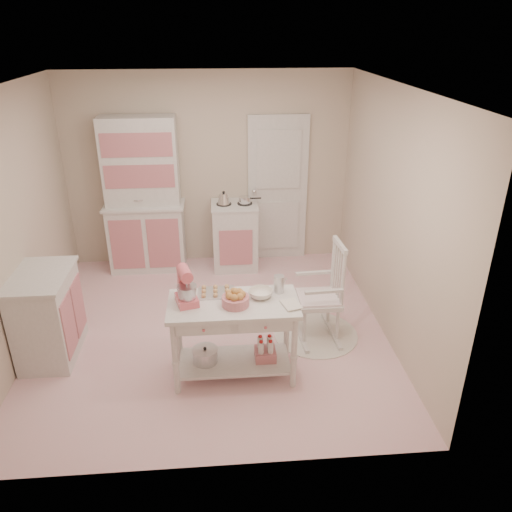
{
  "coord_description": "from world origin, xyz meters",
  "views": [
    {
      "loc": [
        0.1,
        -4.73,
        3.13
      ],
      "look_at": [
        0.47,
        -0.28,
        1.03
      ],
      "focal_mm": 35.0,
      "sensor_mm": 36.0,
      "label": 1
    }
  ],
  "objects_px": {
    "rocking_chair": "(318,291)",
    "bread_basket": "(236,301)",
    "stand_mixer": "(186,287)",
    "hutch": "(143,196)",
    "base_cabinet": "(48,315)",
    "work_table": "(234,339)",
    "stove": "(235,235)"
  },
  "relations": [
    {
      "from": "hutch",
      "to": "work_table",
      "type": "height_order",
      "value": "hutch"
    },
    {
      "from": "hutch",
      "to": "stove",
      "type": "bearing_deg",
      "value": -2.39
    },
    {
      "from": "rocking_chair",
      "to": "bread_basket",
      "type": "bearing_deg",
      "value": -148.38
    },
    {
      "from": "base_cabinet",
      "to": "bread_basket",
      "type": "bearing_deg",
      "value": -15.66
    },
    {
      "from": "work_table",
      "to": "bread_basket",
      "type": "bearing_deg",
      "value": -68.2
    },
    {
      "from": "base_cabinet",
      "to": "stand_mixer",
      "type": "bearing_deg",
      "value": -17.62
    },
    {
      "from": "rocking_chair",
      "to": "work_table",
      "type": "bearing_deg",
      "value": -151.13
    },
    {
      "from": "hutch",
      "to": "bread_basket",
      "type": "relative_size",
      "value": 8.32
    },
    {
      "from": "hutch",
      "to": "bread_basket",
      "type": "distance_m",
      "value": 2.73
    },
    {
      "from": "hutch",
      "to": "base_cabinet",
      "type": "xyz_separation_m",
      "value": [
        -0.77,
        -1.96,
        -0.58
      ]
    },
    {
      "from": "work_table",
      "to": "stand_mixer",
      "type": "relative_size",
      "value": 3.53
    },
    {
      "from": "base_cabinet",
      "to": "work_table",
      "type": "xyz_separation_m",
      "value": [
        1.85,
        -0.47,
        -0.06
      ]
    },
    {
      "from": "base_cabinet",
      "to": "work_table",
      "type": "distance_m",
      "value": 1.91
    },
    {
      "from": "rocking_chair",
      "to": "stand_mixer",
      "type": "relative_size",
      "value": 3.24
    },
    {
      "from": "stove",
      "to": "stand_mixer",
      "type": "height_order",
      "value": "stand_mixer"
    },
    {
      "from": "bread_basket",
      "to": "stove",
      "type": "bearing_deg",
      "value": 87.75
    },
    {
      "from": "base_cabinet",
      "to": "bread_basket",
      "type": "relative_size",
      "value": 3.68
    },
    {
      "from": "hutch",
      "to": "rocking_chair",
      "type": "xyz_separation_m",
      "value": [
        2.0,
        -1.85,
        -0.49
      ]
    },
    {
      "from": "base_cabinet",
      "to": "bread_basket",
      "type": "distance_m",
      "value": 1.98
    },
    {
      "from": "hutch",
      "to": "stove",
      "type": "height_order",
      "value": "hutch"
    },
    {
      "from": "stand_mixer",
      "to": "bread_basket",
      "type": "relative_size",
      "value": 1.36
    },
    {
      "from": "work_table",
      "to": "stand_mixer",
      "type": "distance_m",
      "value": 0.71
    },
    {
      "from": "stove",
      "to": "bread_basket",
      "type": "height_order",
      "value": "stove"
    },
    {
      "from": "bread_basket",
      "to": "stand_mixer",
      "type": "bearing_deg",
      "value": 170.96
    },
    {
      "from": "base_cabinet",
      "to": "bread_basket",
      "type": "height_order",
      "value": "base_cabinet"
    },
    {
      "from": "hutch",
      "to": "stove",
      "type": "relative_size",
      "value": 2.26
    },
    {
      "from": "bread_basket",
      "to": "rocking_chair",
      "type": "bearing_deg",
      "value": 35.22
    },
    {
      "from": "stove",
      "to": "stand_mixer",
      "type": "distance_m",
      "value": 2.48
    },
    {
      "from": "hutch",
      "to": "work_table",
      "type": "distance_m",
      "value": 2.74
    },
    {
      "from": "stove",
      "to": "stand_mixer",
      "type": "bearing_deg",
      "value": -102.76
    },
    {
      "from": "hutch",
      "to": "base_cabinet",
      "type": "distance_m",
      "value": 2.18
    },
    {
      "from": "hutch",
      "to": "bread_basket",
      "type": "bearing_deg",
      "value": -66.05
    }
  ]
}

